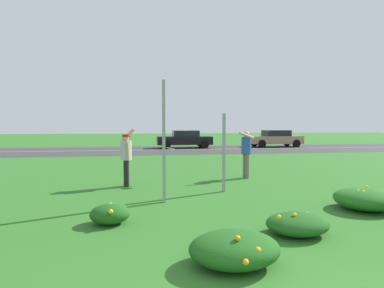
{
  "coord_description": "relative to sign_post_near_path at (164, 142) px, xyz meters",
  "views": [
    {
      "loc": [
        -1.46,
        -1.62,
        1.89
      ],
      "look_at": [
        0.23,
        8.63,
        1.27
      ],
      "focal_mm": 29.5,
      "sensor_mm": 36.0,
      "label": 1
    }
  ],
  "objects": [
    {
      "name": "person_catcher_blue_shirt",
      "position": [
        3.14,
        3.05,
        -0.48
      ],
      "size": [
        0.58,
        0.56,
        1.68
      ],
      "color": "#2D4C9E",
      "rests_on": "ground"
    },
    {
      "name": "sign_post_near_path",
      "position": [
        0.0,
        0.0,
        0.0
      ],
      "size": [
        0.07,
        0.1,
        2.98
      ],
      "color": "#93969B",
      "rests_on": "ground"
    },
    {
      "name": "daylily_clump_mid_right",
      "position": [
        -1.15,
        -1.54,
        -1.3
      ],
      "size": [
        0.75,
        0.66,
        0.38
      ],
      "color": "#1E5619",
      "rests_on": "ground"
    },
    {
      "name": "daylily_clump_front_center",
      "position": [
        4.37,
        -1.4,
        -1.25
      ],
      "size": [
        1.28,
        1.3,
        0.48
      ],
      "color": "#23661E",
      "rests_on": "ground"
    },
    {
      "name": "person_thrower_red_cap_gray_shirt",
      "position": [
        -0.99,
        2.19,
        -0.5
      ],
      "size": [
        0.46,
        0.54,
        1.78
      ],
      "color": "#B2B2B7",
      "rests_on": "ground"
    },
    {
      "name": "daylily_clump_mid_left",
      "position": [
        2.1,
        -2.67,
        -1.3
      ],
      "size": [
        1.09,
        0.9,
        0.42
      ],
      "color": "#1E5619",
      "rests_on": "ground"
    },
    {
      "name": "highway_strip",
      "position": [
        0.89,
        16.35,
        -1.48
      ],
      "size": [
        120.0,
        8.55,
        0.01
      ],
      "primitive_type": "cube",
      "color": "#38383A",
      "rests_on": "ground"
    },
    {
      "name": "sign_post_by_roadside",
      "position": [
        1.76,
        0.95,
        -0.38
      ],
      "size": [
        0.07,
        0.1,
        2.21
      ],
      "color": "#93969B",
      "rests_on": "ground"
    },
    {
      "name": "ground_plane",
      "position": [
        0.89,
        5.16,
        -1.49
      ],
      "size": [
        120.0,
        120.0,
        0.0
      ],
      "primitive_type": "plane",
      "color": "#2D6B23"
    },
    {
      "name": "daylily_clump_mid_center",
      "position": [
        0.67,
        -3.65,
        -1.26
      ],
      "size": [
        1.24,
        1.02,
        0.49
      ],
      "color": "#1E5619",
      "rests_on": "ground"
    },
    {
      "name": "car_black_center_left",
      "position": [
        3.08,
        18.27,
        -0.75
      ],
      "size": [
        4.5,
        2.0,
        1.45
      ],
      "color": "black",
      "rests_on": "ground"
    },
    {
      "name": "frisbee_white",
      "position": [
        0.4,
        2.4,
        -0.34
      ],
      "size": [
        0.27,
        0.27,
        0.1
      ],
      "color": "white"
    },
    {
      "name": "car_tan_leftmost",
      "position": [
        11.08,
        18.27,
        -0.75
      ],
      "size": [
        4.5,
        2.0,
        1.45
      ],
      "color": "#937F60",
      "rests_on": "ground"
    },
    {
      "name": "highway_center_stripe",
      "position": [
        0.89,
        16.35,
        -1.48
      ],
      "size": [
        120.0,
        0.16,
        0.0
      ],
      "primitive_type": "cube",
      "color": "yellow",
      "rests_on": "ground"
    }
  ]
}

